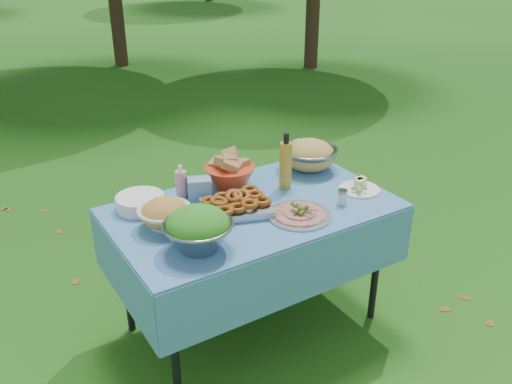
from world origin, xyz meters
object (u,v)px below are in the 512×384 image
(picnic_table, at_px, (253,268))
(bread_bowl, at_px, (230,171))
(pasta_bowl_steel, at_px, (309,154))
(charcuterie_platter, at_px, (300,210))
(oil_bottle, at_px, (286,161))
(plate_stack, at_px, (140,202))
(salad_bowl, at_px, (198,229))

(picnic_table, relative_size, bread_bowl, 5.13)
(pasta_bowl_steel, bearing_deg, bread_bowl, 177.13)
(charcuterie_platter, height_order, oil_bottle, oil_bottle)
(picnic_table, relative_size, plate_stack, 5.83)
(plate_stack, relative_size, pasta_bowl_steel, 0.74)
(salad_bowl, xyz_separation_m, oil_bottle, (0.71, 0.33, 0.06))
(bread_bowl, bearing_deg, salad_bowl, -131.60)
(salad_bowl, height_order, bread_bowl, salad_bowl)
(picnic_table, xyz_separation_m, charcuterie_platter, (0.15, -0.21, 0.42))
(picnic_table, xyz_separation_m, oil_bottle, (0.28, 0.11, 0.54))
(oil_bottle, bearing_deg, plate_stack, 166.99)
(picnic_table, height_order, salad_bowl, salad_bowl)
(picnic_table, bearing_deg, charcuterie_platter, -55.35)
(salad_bowl, bearing_deg, charcuterie_platter, 0.88)
(plate_stack, relative_size, oil_bottle, 0.79)
(picnic_table, xyz_separation_m, salad_bowl, (-0.42, -0.22, 0.48))
(plate_stack, distance_m, oil_bottle, 0.81)
(salad_bowl, bearing_deg, pasta_bowl_steel, 25.82)
(pasta_bowl_steel, relative_size, oil_bottle, 1.07)
(picnic_table, bearing_deg, oil_bottle, 21.89)
(pasta_bowl_steel, bearing_deg, oil_bottle, -152.87)
(pasta_bowl_steel, height_order, charcuterie_platter, pasta_bowl_steel)
(picnic_table, height_order, bread_bowl, bread_bowl)
(salad_bowl, distance_m, pasta_bowl_steel, 1.08)
(plate_stack, relative_size, bread_bowl, 0.88)
(bread_bowl, bearing_deg, oil_bottle, -31.96)
(pasta_bowl_steel, distance_m, oil_bottle, 0.31)
(bread_bowl, distance_m, pasta_bowl_steel, 0.53)
(oil_bottle, bearing_deg, charcuterie_platter, -112.78)
(salad_bowl, bearing_deg, picnic_table, 27.50)
(plate_stack, bearing_deg, salad_bowl, -81.22)
(charcuterie_platter, relative_size, oil_bottle, 1.03)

